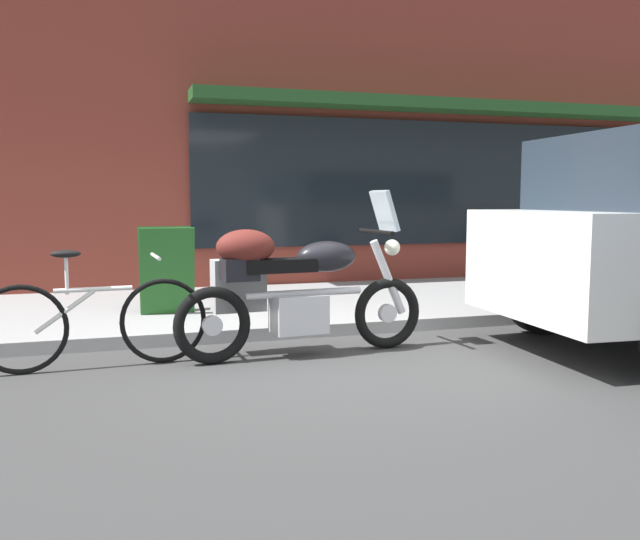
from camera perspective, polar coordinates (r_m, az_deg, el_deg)
name	(u,v)px	position (r m, az deg, el deg)	size (l,w,h in m)	color
ground_plane	(304,370)	(5.23, -1.33, -8.50)	(80.00, 80.00, 0.00)	#3A3A3A
touring_motorcycle	(288,285)	(5.59, -2.72, -1.31)	(2.19, 0.62, 1.39)	black
parked_bicycle	(94,321)	(5.49, -18.66, -4.13)	(1.73, 0.48, 0.93)	black
sandwich_board_sign	(167,270)	(7.18, -12.89, -0.01)	(0.55, 0.41, 0.90)	#1E511E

